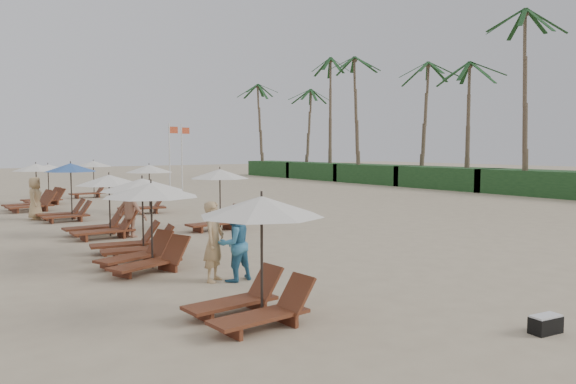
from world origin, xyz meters
TOP-DOWN VIEW (x-y plane):
  - ground at (0.00, 0.00)m, footprint 160.00×160.00m
  - shrub_hedge at (22.00, 14.50)m, footprint 3.20×53.00m
  - palm_row at (21.91, 15.40)m, footprint 7.00×52.00m
  - lounger_station_0 at (-6.26, -4.15)m, footprint 2.41×2.20m
  - lounger_station_1 at (-6.37, 0.84)m, footprint 2.60×2.39m
  - lounger_station_2 at (-5.91, 2.75)m, footprint 2.61×2.38m
  - lounger_station_3 at (-5.74, 6.56)m, footprint 2.60×2.25m
  - lounger_station_4 at (-5.76, 11.62)m, footprint 2.40×2.10m
  - lounger_station_5 at (-6.32, 16.36)m, footprint 2.62×2.25m
  - lounger_station_6 at (-5.16, 19.23)m, footprint 2.57×2.30m
  - inland_station_0 at (-1.78, 5.81)m, footprint 2.69×2.24m
  - inland_station_1 at (-2.12, 12.26)m, footprint 2.84×2.24m
  - inland_station_2 at (-1.98, 22.10)m, footprint 2.74×2.24m
  - beachgoer_near at (-5.52, -1.23)m, footprint 0.78×0.76m
  - beachgoer_mid_a at (-5.13, -1.47)m, footprint 0.91×0.76m
  - beachgoer_mid_b at (-4.97, 5.89)m, footprint 1.20×1.35m
  - beachgoer_far_b at (-6.77, 12.73)m, footprint 0.85×1.02m
  - duffel_bag at (-2.71, -7.41)m, footprint 0.57×0.34m
  - flag_pole_near at (1.79, 18.74)m, footprint 0.59×0.08m
  - flag_pole_far at (3.36, 20.50)m, footprint 0.60×0.08m

SIDE VIEW (x-z plane):
  - ground at x=0.00m, z-range 0.00..0.00m
  - duffel_bag at x=-2.71m, z-range 0.00..0.30m
  - shrub_hedge at x=22.00m, z-range 0.00..1.60m
  - beachgoer_mid_a at x=-5.13m, z-range 0.00..1.71m
  - beachgoer_far_b at x=-6.77m, z-range 0.00..1.80m
  - beachgoer_near at x=-5.52m, z-range 0.00..1.81m
  - beachgoer_mid_b at x=-4.97m, z-range 0.00..1.82m
  - lounger_station_5 at x=-6.32m, z-range -0.09..2.17m
  - lounger_station_3 at x=-5.74m, z-range -0.01..2.09m
  - lounger_station_6 at x=-5.16m, z-range 0.06..2.20m
  - lounger_station_2 at x=-5.91m, z-range 0.08..2.23m
  - lounger_station_1 at x=-6.37m, z-range 0.10..2.25m
  - lounger_station_0 at x=-6.26m, z-range 0.09..2.26m
  - lounger_station_4 at x=-5.76m, z-range 0.00..2.38m
  - inland_station_1 at x=-2.12m, z-range 0.19..2.42m
  - inland_station_2 at x=-1.98m, z-range 0.23..2.45m
  - inland_station_0 at x=-1.78m, z-range 0.25..2.48m
  - flag_pole_near at x=1.79m, z-range 0.25..4.74m
  - flag_pole_far at x=3.36m, z-range 0.25..4.78m
  - palm_row at x=21.91m, z-range 3.76..16.06m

